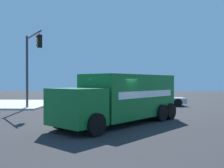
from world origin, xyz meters
TOP-DOWN VIEW (x-y plane):
  - ground_plane at (0.00, 0.00)m, footprint 100.00×100.00m
  - sidewalk_corner_near at (-11.82, -11.82)m, footprint 10.05×10.05m
  - delivery_truck at (-0.47, 0.46)m, footprint 7.93×7.07m
  - traffic_light_primary at (-6.86, -7.09)m, footprint 3.60×2.50m
  - pickup_silver at (-11.24, 3.93)m, footprint 2.45×5.29m

SIDE VIEW (x-z plane):
  - ground_plane at x=0.00m, z-range 0.00..0.00m
  - sidewalk_corner_near at x=-11.82m, z-range 0.00..0.14m
  - pickup_silver at x=-11.24m, z-range 0.04..1.42m
  - delivery_truck at x=-0.47m, z-range 0.07..2.82m
  - traffic_light_primary at x=-6.86m, z-range 1.11..7.28m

